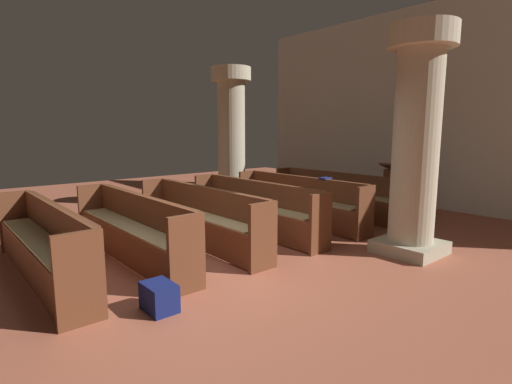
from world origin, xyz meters
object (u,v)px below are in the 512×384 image
at_px(pillar_aisle_side, 416,139).
at_px(lectern, 392,193).
at_px(pew_row_1, 298,198).
at_px(pew_row_5, 42,240).
at_px(pew_row_3, 200,214).
at_px(pillar_far_side, 231,135).
at_px(pew_row_2, 254,206).
at_px(pew_row_4, 131,226).
at_px(hymn_book, 325,178).
at_px(pew_row_0, 335,192).
at_px(kneeler_box_navy, 159,297).

bearing_deg(pillar_aisle_side, lectern, 126.21).
relative_size(pew_row_1, pew_row_5, 1.00).
distance_m(pew_row_3, pillar_far_side, 3.47).
bearing_deg(pillar_aisle_side, pillar_far_side, 176.78).
bearing_deg(pew_row_3, pew_row_2, 90.00).
xyz_separation_m(pew_row_1, pillar_aisle_side, (2.33, -0.11, 1.17)).
relative_size(pew_row_4, pew_row_5, 1.00).
height_order(pew_row_2, hymn_book, hymn_book).
distance_m(pew_row_2, hymn_book, 1.44).
bearing_deg(pew_row_1, pillar_aisle_side, -2.78).
bearing_deg(pillar_far_side, lectern, 32.58).
distance_m(pew_row_0, pew_row_4, 4.38).
height_order(pew_row_0, lectern, lectern).
xyz_separation_m(pew_row_0, pew_row_3, (0.00, -3.29, 0.00)).
relative_size(pew_row_0, pew_row_2, 1.00).
relative_size(pew_row_4, kneeler_box_navy, 8.26).
relative_size(pew_row_2, pillar_far_side, 0.97).
distance_m(pew_row_5, pillar_aisle_side, 5.00).
bearing_deg(pew_row_4, pillar_far_side, 123.54).
height_order(lectern, kneeler_box_navy, lectern).
bearing_deg(pillar_aisle_side, kneeler_box_navy, -100.28).
height_order(pew_row_3, hymn_book, hymn_book).
relative_size(pew_row_0, kneeler_box_navy, 8.26).
relative_size(pew_row_0, pillar_far_side, 0.97).
distance_m(lectern, kneeler_box_navy, 5.88).
bearing_deg(pew_row_3, pillar_aisle_side, 41.78).
xyz_separation_m(pillar_aisle_side, hymn_book, (-1.84, 0.31, -0.75)).
relative_size(pew_row_0, pew_row_5, 1.00).
bearing_deg(pew_row_5, pew_row_3, 90.00).
relative_size(pew_row_0, lectern, 2.82).
xyz_separation_m(pew_row_2, lectern, (0.73, 3.16, -0.02)).
bearing_deg(lectern, pillar_aisle_side, -53.79).
bearing_deg(lectern, pew_row_1, -109.45).
bearing_deg(pew_row_1, lectern, 70.55).
height_order(pew_row_3, kneeler_box_navy, pew_row_3).
bearing_deg(pew_row_2, pillar_far_side, 151.39).
bearing_deg(lectern, pew_row_5, -96.46).
bearing_deg(pillar_far_side, kneeler_box_navy, -44.44).
bearing_deg(pew_row_1, pew_row_4, -90.00).
xyz_separation_m(pillar_far_side, lectern, (3.01, 1.92, -1.19)).
xyz_separation_m(pew_row_3, pillar_aisle_side, (2.33, 2.08, 1.17)).
relative_size(pillar_far_side, kneeler_box_navy, 8.53).
xyz_separation_m(hymn_book, kneeler_box_navy, (1.19, -3.92, -0.75)).
xyz_separation_m(pew_row_3, kneeler_box_navy, (1.67, -1.53, -0.34)).
relative_size(pew_row_3, pillar_far_side, 0.97).
bearing_deg(pew_row_0, pew_row_4, -90.00).
height_order(pew_row_5, kneeler_box_navy, pew_row_5).
bearing_deg(pillar_far_side, pew_row_3, -45.76).
bearing_deg(pew_row_0, pew_row_1, -90.00).
height_order(pew_row_1, pew_row_4, same).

